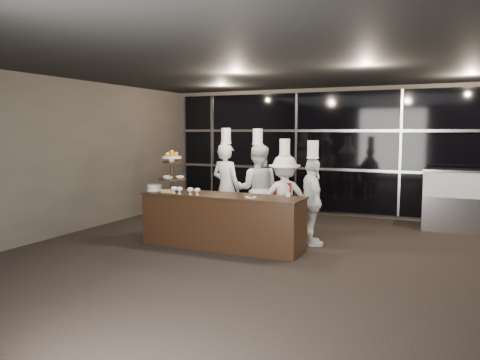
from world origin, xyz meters
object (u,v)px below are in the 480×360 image
at_px(display_case, 464,197).
at_px(display_stand, 172,168).
at_px(chef_c, 284,197).
at_px(chef_a, 226,186).
at_px(buffet_counter, 222,221).
at_px(chef_d, 312,201).
at_px(layer_cake, 155,188).
at_px(chef_b, 258,189).

bearing_deg(display_case, display_stand, -146.27).
relative_size(display_stand, display_case, 0.49).
bearing_deg(chef_c, chef_a, 172.62).
height_order(chef_a, chef_c, chef_a).
distance_m(display_case, chef_a, 4.73).
relative_size(buffet_counter, chef_a, 1.38).
bearing_deg(chef_a, chef_c, -7.38).
distance_m(display_stand, chef_a, 1.37).
xyz_separation_m(buffet_counter, display_case, (3.77, 3.19, 0.22)).
relative_size(buffet_counter, chef_d, 1.55).
relative_size(layer_cake, display_case, 0.20).
relative_size(display_case, chef_c, 0.82).
relative_size(chef_a, chef_d, 1.12).
distance_m(chef_c, chef_d, 0.65).
xyz_separation_m(display_stand, chef_c, (1.76, 1.04, -0.55)).
height_order(display_case, chef_b, chef_b).
xyz_separation_m(display_stand, layer_cake, (-0.34, -0.05, -0.37)).
height_order(display_stand, chef_a, chef_a).
xyz_separation_m(display_stand, chef_a, (0.48, 1.20, -0.44)).
bearing_deg(chef_d, display_case, 44.82).
bearing_deg(display_case, chef_c, -144.53).
distance_m(buffet_counter, display_stand, 1.33).
relative_size(layer_cake, chef_b, 0.15).
bearing_deg(display_case, chef_d, -135.18).
xyz_separation_m(display_case, chef_c, (-3.01, -2.15, 0.10)).
relative_size(chef_b, chef_d, 1.11).
bearing_deg(chef_b, layer_cake, -138.68).
height_order(chef_a, chef_b, chef_a).
height_order(layer_cake, chef_c, chef_c).
xyz_separation_m(chef_a, chef_b, (0.65, 0.05, -0.02)).
relative_size(layer_cake, chef_d, 0.16).
bearing_deg(chef_a, chef_d, -12.56).
distance_m(display_stand, layer_cake, 0.50).
bearing_deg(buffet_counter, chef_c, 53.88).
bearing_deg(chef_a, display_stand, -111.82).
bearing_deg(layer_cake, display_stand, 8.32).
bearing_deg(chef_b, chef_c, -18.80).
height_order(buffet_counter, chef_d, chef_d).
bearing_deg(buffet_counter, chef_b, 83.79).
height_order(layer_cake, display_case, display_case).
height_order(buffet_counter, chef_c, chef_c).
distance_m(layer_cake, chef_d, 2.83).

